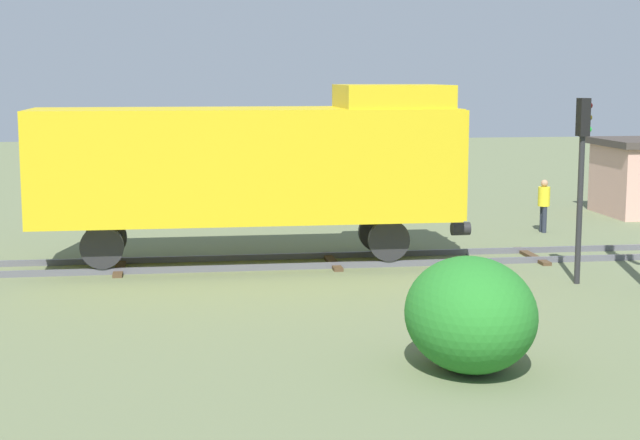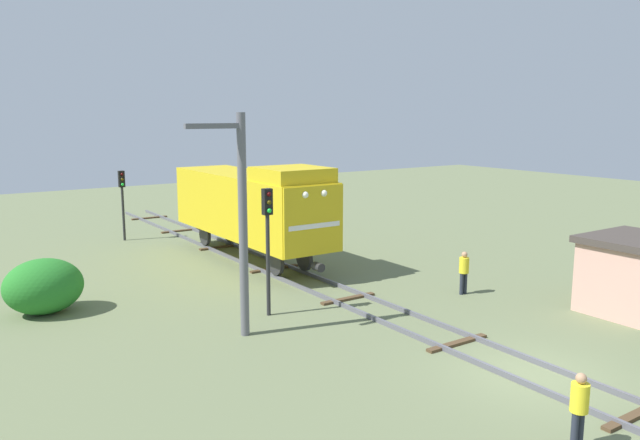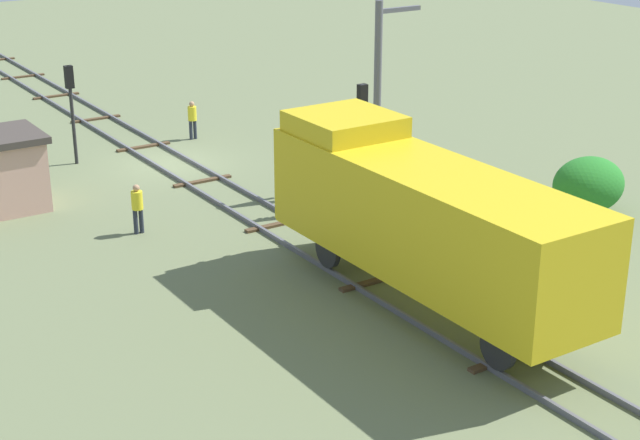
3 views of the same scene
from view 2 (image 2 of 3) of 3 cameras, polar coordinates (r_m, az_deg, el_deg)
name	(u,v)px [view 2 (image 2 of 3)]	position (r m, az deg, el deg)	size (l,w,h in m)	color
ground_plane	(534,376)	(18.29, 18.98, -13.32)	(100.92, 100.92, 0.00)	#66704C
railway_track	(534,373)	(18.27, 18.99, -13.11)	(2.40, 67.28, 0.16)	#595960
locomotive	(252,204)	(29.67, -6.25, 1.49)	(2.90, 11.60, 4.60)	gold
traffic_signal_mid	(268,229)	(21.45, -4.80, -0.78)	(0.32, 0.34, 4.48)	#262628
traffic_signal_far	(122,192)	(36.07, -17.63, 2.45)	(0.32, 0.34, 3.89)	#262628
worker_near_track	(579,405)	(14.60, 22.61, -15.34)	(0.38, 0.38, 1.70)	#262B38
worker_by_signal	(464,269)	(25.01, 13.02, -4.41)	(0.38, 0.38, 1.70)	#262B38
catenary_mast	(241,219)	(19.43, -7.25, 0.05)	(1.94, 0.28, 7.03)	#595960
relay_hut	(633,274)	(24.76, 26.72, -4.42)	(3.50, 2.90, 2.74)	#D19E8C
bush_mid	(44,286)	(24.12, -23.95, -5.56)	(2.71, 2.22, 1.97)	#257526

